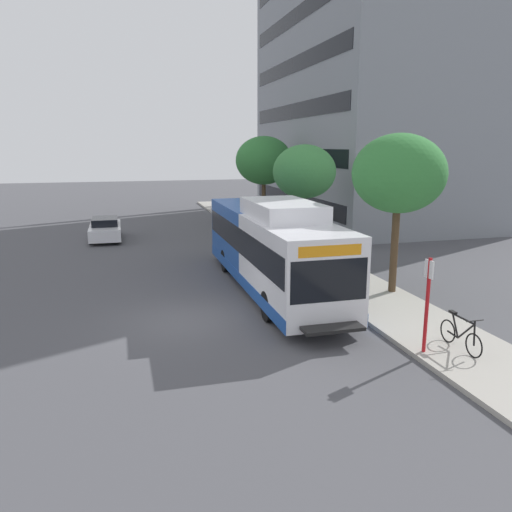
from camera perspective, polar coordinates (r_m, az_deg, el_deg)
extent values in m
plane|color=#4C4C51|center=(24.31, -10.30, -1.07)|extent=(120.00, 120.00, 0.00)
cube|color=#A8A399|center=(23.98, 7.03, -0.98)|extent=(3.00, 56.00, 0.14)
cube|color=white|center=(17.01, 4.45, -0.89)|extent=(2.54, 5.80, 2.73)
cube|color=#19479E|center=(22.44, -0.51, 2.41)|extent=(2.54, 5.80, 2.73)
cube|color=#19479E|center=(19.96, 1.61, -2.24)|extent=(2.57, 11.60, 0.44)
cube|color=black|center=(19.63, 1.64, 2.03)|extent=(2.58, 11.25, 0.96)
cube|color=black|center=(14.39, 8.27, -2.78)|extent=(2.34, 0.10, 1.24)
cube|color=orange|center=(14.18, 8.39, 0.61)|extent=(1.91, 0.08, 0.32)
cube|color=white|center=(18.06, 2.99, 5.28)|extent=(2.16, 4.06, 0.60)
cube|color=black|center=(14.45, 8.72, -8.15)|extent=(1.78, 0.60, 0.10)
cylinder|color=black|center=(16.35, 1.44, -5.72)|extent=(0.30, 1.00, 1.00)
cylinder|color=black|center=(17.11, 8.75, -5.04)|extent=(0.30, 1.00, 1.00)
cylinder|color=black|center=(22.70, -3.45, -0.55)|extent=(0.30, 1.00, 1.00)
cylinder|color=black|center=(23.25, 2.01, -0.23)|extent=(0.30, 1.00, 1.00)
cylinder|color=red|center=(14.13, 18.86, -5.36)|extent=(0.10, 0.10, 2.60)
cube|color=white|center=(13.85, 19.08, -1.42)|extent=(0.04, 0.36, 0.48)
torus|color=black|center=(14.51, 23.52, -9.33)|extent=(0.04, 0.66, 0.66)
torus|color=black|center=(15.32, 20.96, -7.97)|extent=(0.04, 0.66, 0.66)
cylinder|color=black|center=(14.67, 22.76, -7.89)|extent=(0.05, 0.64, 0.64)
cylinder|color=black|center=(15.01, 21.71, -7.36)|extent=(0.05, 0.34, 0.62)
cylinder|color=black|center=(14.69, 22.50, -6.61)|extent=(0.05, 0.90, 0.05)
cylinder|color=black|center=(15.16, 21.45, -8.29)|extent=(0.05, 0.45, 0.08)
cylinder|color=black|center=(14.42, 23.57, -8.05)|extent=(0.05, 0.10, 0.67)
cylinder|color=black|center=(14.33, 23.63, -6.76)|extent=(0.52, 0.03, 0.03)
cube|color=black|center=(15.01, 21.47, -5.96)|extent=(0.12, 0.24, 0.06)
cylinder|color=#4C3823|center=(19.59, 15.43, 0.62)|extent=(0.28, 0.28, 3.19)
ellipsoid|color=#337A38|center=(19.23, 15.93, 9.01)|extent=(3.40, 3.40, 2.89)
cylinder|color=#4C3823|center=(27.87, 5.40, 4.02)|extent=(0.28, 0.28, 2.80)
ellipsoid|color=#3D8442|center=(27.60, 5.51, 9.53)|extent=(3.41, 3.41, 2.90)
cylinder|color=#4C3823|center=(36.18, 0.88, 6.11)|extent=(0.28, 0.28, 2.94)
ellipsoid|color=#337A38|center=(35.98, 0.89, 10.81)|extent=(3.98, 3.98, 3.38)
cube|color=silver|center=(31.77, -16.74, 2.77)|extent=(1.80, 4.50, 0.70)
cube|color=black|center=(31.79, -16.79, 3.69)|extent=(1.48, 2.34, 0.56)
cylinder|color=black|center=(30.51, -18.27, 1.85)|extent=(0.20, 0.64, 0.64)
cylinder|color=black|center=(30.46, -15.26, 2.03)|extent=(0.20, 0.64, 0.64)
cylinder|color=black|center=(33.17, -18.05, 2.67)|extent=(0.20, 0.64, 0.64)
cylinder|color=black|center=(33.13, -15.28, 2.83)|extent=(0.20, 0.64, 0.64)
cube|color=black|center=(40.59, 12.06, 6.54)|extent=(11.71, 18.79, 1.10)
cube|color=black|center=(40.40, 12.27, 11.08)|extent=(11.71, 18.79, 1.10)
cube|color=black|center=(40.47, 12.48, 15.64)|extent=(11.71, 18.79, 1.10)
cube|color=black|center=(40.80, 12.71, 20.16)|extent=(11.71, 18.79, 1.10)
cube|color=black|center=(41.37, 12.94, 24.58)|extent=(11.71, 18.79, 1.10)
cylinder|color=#B7B7BC|center=(55.56, 7.76, 10.38)|extent=(1.10, 1.10, 7.41)
cylinder|color=#B7B7BC|center=(55.80, 7.99, 18.00)|extent=(0.91, 0.91, 7.41)
cylinder|color=#B7B7BC|center=(57.01, 8.24, 25.42)|extent=(0.72, 0.72, 7.41)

